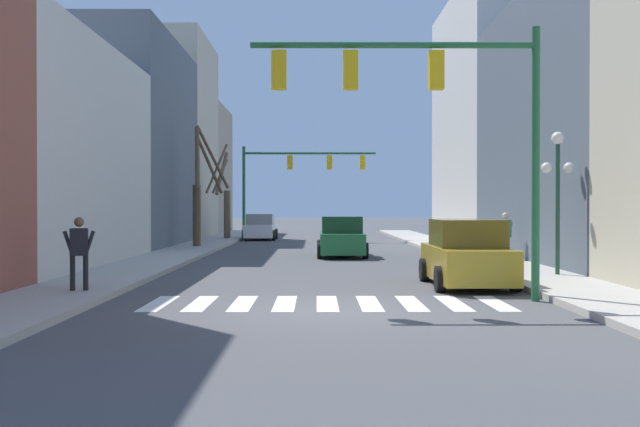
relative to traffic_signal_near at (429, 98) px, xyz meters
The scene contains 16 objects.
ground_plane 5.16m from the traffic_signal_near, 146.87° to the right, with size 240.00×240.00×0.00m, color #4C4C4F.
sidewalk_left 9.42m from the traffic_signal_near, behind, with size 2.40×90.00×0.15m.
sidewalk_right 5.95m from the traffic_signal_near, 20.85° to the right, with size 2.40×90.00×0.15m.
building_row_left 23.41m from the traffic_signal_near, 122.07° to the left, with size 6.00×53.43×12.84m.
building_row_right 15.35m from the traffic_signal_near, 58.46° to the left, with size 6.00×39.16×13.64m.
crosswalk_stripes 4.96m from the traffic_signal_near, behind, with size 7.65×2.60×0.01m.
traffic_signal_near is the anchor object (origin of this frame).
traffic_signal_far 28.59m from the traffic_signal_near, 97.42° to the left, with size 7.96×0.28×5.64m.
street_lamp_right_corner 6.67m from the traffic_signal_near, 47.70° to the left, with size 0.95×0.36×4.03m.
car_parked_left_near 30.73m from the traffic_signal_near, 101.16° to the left, with size 1.99×4.25×1.60m.
car_parked_right_mid 14.96m from the traffic_signal_near, 95.56° to the left, with size 2.01×4.17×1.66m.
car_parked_right_far 4.94m from the traffic_signal_near, 64.38° to the left, with size 2.04×4.26×1.73m.
pedestrian_near_right_corner 12.05m from the traffic_signal_near, 67.67° to the left, with size 0.43×0.68×1.70m.
pedestrian_on_left_sidewalk 8.57m from the traffic_signal_near, behind, with size 0.72×0.29×1.68m.
street_tree_left_near 29.83m from the traffic_signal_near, 105.51° to the left, with size 1.39×1.90×5.71m.
street_tree_right_far 21.50m from the traffic_signal_near, 112.15° to the left, with size 1.65×3.00×5.87m.
Camera 1 is at (-0.23, -14.84, 2.08)m, focal length 42.00 mm.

